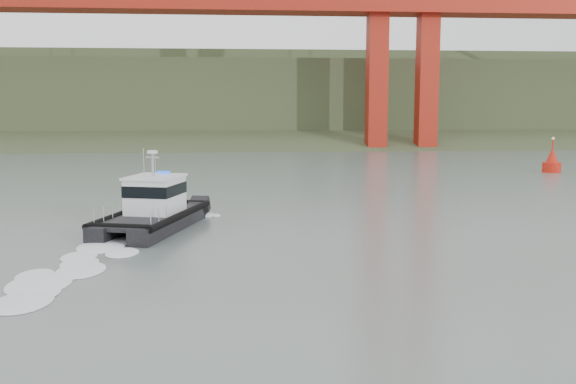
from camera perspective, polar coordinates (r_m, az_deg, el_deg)
The scene contains 4 objects.
ground at distance 26.16m, azimuth 4.86°, elevation -7.58°, with size 400.00×400.00×0.00m, color slate.
headlands at distance 150.44m, azimuth -3.19°, elevation 7.70°, with size 500.00×105.36×27.12m.
patrol_boat at distance 36.82m, azimuth -11.86°, elevation -1.45°, with size 5.87×9.96×4.56m.
nav_buoy at distance 72.37m, azimuth 22.41°, elevation 2.44°, with size 1.87×1.87×3.90m.
Camera 1 is at (-4.29, -24.88, 6.85)m, focal length 40.00 mm.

